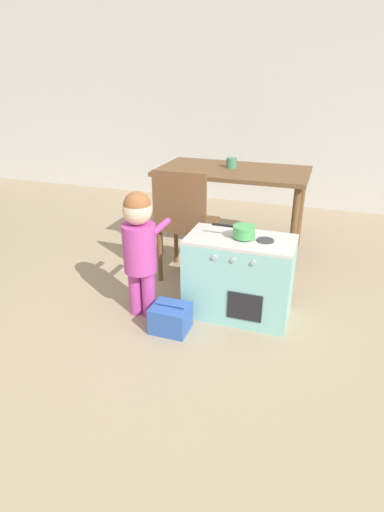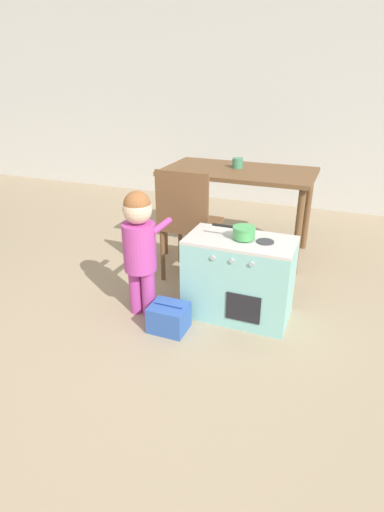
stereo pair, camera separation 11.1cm
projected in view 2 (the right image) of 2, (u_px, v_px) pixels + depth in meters
name	position (u px, v px, depth m)	size (l,w,h in m)	color
ground_plane	(162.00, 371.00, 2.23)	(16.00, 16.00, 0.00)	tan
wall_back	(287.00, 95.00, 4.58)	(10.00, 0.06, 2.60)	silver
play_kitchen	(239.00, 278.00, 2.66)	(0.69, 0.39, 0.57)	#8CD1CC
toy_pot	(243.00, 232.00, 2.52)	(0.28, 0.15, 0.08)	#4CAD5B
child_figure	(140.00, 241.00, 2.57)	(0.24, 0.36, 0.87)	#BC429E
toy_basket	(169.00, 318.00, 2.57)	(0.24, 0.20, 0.19)	#335BB2
dining_table	(238.00, 181.00, 3.49)	(1.29, 0.72, 0.77)	brown
dining_chair_near	(188.00, 221.00, 3.06)	(0.41, 0.41, 0.90)	brown
cup_on_table	(238.00, 163.00, 3.49)	(0.09, 0.09, 0.09)	#478E66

